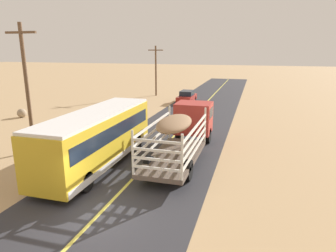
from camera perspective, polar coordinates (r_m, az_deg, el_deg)
The scene contains 9 objects.
ground_plane at distance 13.26m, azimuth -13.07°, elevation -16.17°, with size 240.00×240.00×0.00m, color tan.
road_surface at distance 13.26m, azimuth -13.07°, elevation -16.13°, with size 8.00×120.00×0.02m, color #2D2D33.
road_centre_line at distance 13.25m, azimuth -13.07°, elevation -16.09°, with size 0.16×117.60×0.00m, color #D8CC4C.
livestock_truck at distance 19.80m, azimuth 3.65°, elevation 0.15°, with size 2.53×9.70×3.02m.
bus at distance 17.83m, azimuth -13.21°, elevation -1.98°, with size 2.54×10.00×3.21m.
car_far at distance 38.64m, azimuth 3.59°, elevation 5.52°, with size 1.80×4.40×1.46m.
power_pole_near at distance 21.20m, azimuth -25.21°, elevation 6.97°, with size 2.20×0.24×8.23m.
power_pole_mid at distance 44.03m, azimuth -2.32°, elevation 10.73°, with size 2.20×0.24×7.07m.
boulder_near_shoulder at distance 33.39m, azimuth -25.97°, elevation 2.22°, with size 0.91×0.91×0.87m, color gray.
Camera 1 is at (5.86, -9.85, 6.68)m, focal length 32.15 mm.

